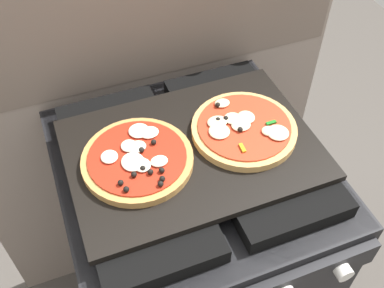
{
  "coord_description": "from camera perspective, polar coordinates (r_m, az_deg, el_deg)",
  "views": [
    {
      "loc": [
        -0.24,
        -0.61,
        1.64
      ],
      "look_at": [
        0.0,
        0.0,
        0.93
      ],
      "focal_mm": 41.87,
      "sensor_mm": 36.0,
      "label": 1
    }
  ],
  "objects": [
    {
      "name": "kitchen_backsplash",
      "position": [
        1.29,
        -5.25,
        6.09
      ],
      "size": [
        1.1,
        0.09,
        1.55
      ],
      "color": "gray",
      "rests_on": "ground_plane"
    },
    {
      "name": "pizza_right",
      "position": [
        1.01,
        6.48,
        2.15
      ],
      "size": [
        0.24,
        0.24,
        0.03
      ],
      "color": "tan",
      "rests_on": "baking_tray"
    },
    {
      "name": "pizza_left",
      "position": [
        0.94,
        -6.89,
        -2.0
      ],
      "size": [
        0.24,
        0.24,
        0.03
      ],
      "color": "#C18947",
      "rests_on": "baking_tray"
    },
    {
      "name": "stove",
      "position": [
        1.36,
        0.03,
        -13.76
      ],
      "size": [
        0.6,
        0.64,
        0.9
      ],
      "color": "black",
      "rests_on": "ground_plane"
    },
    {
      "name": "baking_tray",
      "position": [
        0.98,
        0.0,
        -0.71
      ],
      "size": [
        0.54,
        0.38,
        0.02
      ],
      "primitive_type": "cube",
      "color": "black",
      "rests_on": "stove"
    }
  ]
}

